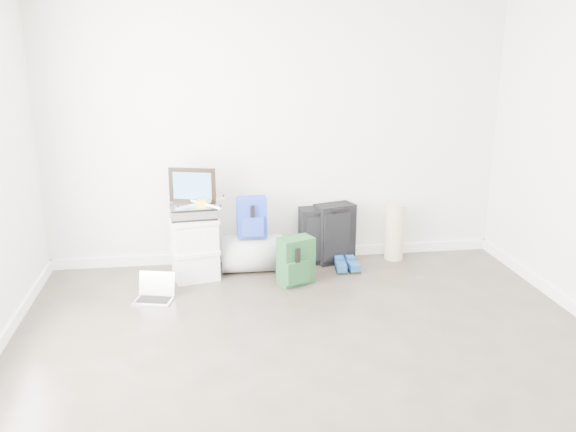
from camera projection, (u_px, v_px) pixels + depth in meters
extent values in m
plane|color=#322B24|center=(327.00, 391.00, 3.91)|extent=(5.00, 5.00, 0.00)
cube|color=silver|center=(277.00, 128.00, 5.91)|extent=(4.50, 0.02, 2.70)
cube|color=white|center=(278.00, 254.00, 6.26)|extent=(4.50, 0.02, 0.10)
cube|color=silver|center=(196.00, 265.00, 5.73)|extent=(0.45, 0.39, 0.26)
cube|color=silver|center=(195.00, 250.00, 5.69)|extent=(0.48, 0.42, 0.04)
cube|color=silver|center=(194.00, 235.00, 5.65)|extent=(0.45, 0.39, 0.26)
cube|color=silver|center=(194.00, 220.00, 5.61)|extent=(0.48, 0.42, 0.04)
cube|color=#B2B2B7|center=(193.00, 212.00, 5.59)|extent=(0.43, 0.33, 0.12)
cube|color=black|center=(192.00, 185.00, 5.62)|extent=(0.43, 0.15, 0.33)
cube|color=#2A62A9|center=(192.00, 186.00, 5.61)|extent=(0.35, 0.10, 0.25)
cube|color=yellow|center=(202.00, 203.00, 5.56)|extent=(0.11, 0.11, 0.05)
cube|color=white|center=(213.00, 200.00, 5.65)|extent=(0.23, 0.18, 0.02)
cube|color=white|center=(192.00, 201.00, 5.65)|extent=(0.18, 0.23, 0.02)
cube|color=white|center=(190.00, 206.00, 5.46)|extent=(0.23, 0.18, 0.02)
cube|color=white|center=(211.00, 206.00, 5.47)|extent=(0.18, 0.23, 0.02)
cylinder|color=#989BA0|center=(252.00, 253.00, 5.90)|extent=(0.59, 0.38, 0.36)
cube|color=#1A36AF|center=(252.00, 217.00, 5.77)|extent=(0.28, 0.18, 0.39)
cube|color=#1A36AF|center=(253.00, 226.00, 5.70)|extent=(0.20, 0.06, 0.18)
cube|color=black|center=(318.00, 235.00, 6.11)|extent=(0.37, 0.23, 0.57)
cube|color=black|center=(320.00, 239.00, 5.99)|extent=(0.27, 0.04, 0.45)
cube|color=black|center=(320.00, 213.00, 5.92)|extent=(0.11, 0.03, 0.02)
cube|color=#13361C|center=(296.00, 261.00, 5.59)|extent=(0.36, 0.29, 0.44)
cube|color=#13361C|center=(298.00, 272.00, 5.51)|extent=(0.24, 0.15, 0.21)
cube|color=black|center=(334.00, 233.00, 6.12)|extent=(0.43, 0.32, 0.60)
cube|color=black|center=(337.00, 237.00, 6.00)|extent=(0.28, 0.12, 0.48)
cube|color=black|center=(337.00, 210.00, 5.93)|extent=(0.13, 0.07, 0.03)
cube|color=black|center=(341.00, 269.00, 5.95)|extent=(0.13, 0.26, 0.02)
cube|color=#1B5CA3|center=(341.00, 265.00, 5.94)|extent=(0.12, 0.25, 0.06)
cube|color=black|center=(352.00, 269.00, 5.97)|extent=(0.12, 0.26, 0.02)
cube|color=#1B5CA3|center=(352.00, 265.00, 5.96)|extent=(0.11, 0.25, 0.06)
cylinder|color=tan|center=(395.00, 232.00, 6.20)|extent=(0.19, 0.19, 0.58)
cube|color=silver|center=(154.00, 301.00, 5.25)|extent=(0.37, 0.30, 0.01)
cube|color=black|center=(154.00, 300.00, 5.25)|extent=(0.31, 0.21, 0.00)
cube|color=black|center=(157.00, 283.00, 5.32)|extent=(0.31, 0.09, 0.21)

